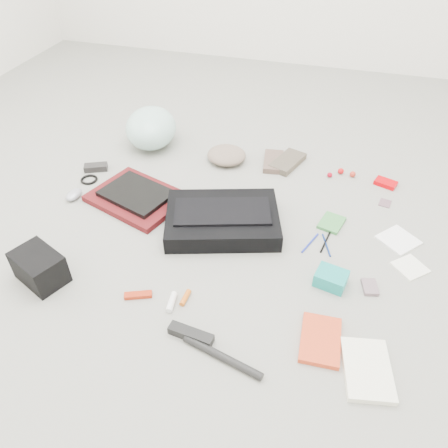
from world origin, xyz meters
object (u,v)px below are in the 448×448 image
(messenger_bag, at_px, (222,220))
(bike_helmet, at_px, (151,128))
(camera_bag, at_px, (40,267))
(accordion_wallet, at_px, (331,278))
(book_red, at_px, (320,340))
(laptop, at_px, (136,194))

(messenger_bag, xyz_separation_m, bike_helmet, (-0.56, 0.55, 0.06))
(camera_bag, relative_size, accordion_wallet, 1.66)
(bike_helmet, xyz_separation_m, book_red, (1.02, -1.02, -0.09))
(camera_bag, bearing_deg, accordion_wallet, 38.38)
(messenger_bag, xyz_separation_m, book_red, (0.46, -0.46, -0.03))
(laptop, distance_m, book_red, 1.04)
(book_red, bearing_deg, messenger_bag, 132.49)
(laptop, bearing_deg, messenger_bag, 9.62)
(laptop, xyz_separation_m, camera_bag, (-0.13, -0.54, 0.02))
(bike_helmet, bearing_deg, messenger_bag, -61.47)
(laptop, height_order, accordion_wallet, accordion_wallet)
(laptop, relative_size, book_red, 1.57)
(bike_helmet, bearing_deg, laptop, -91.40)
(messenger_bag, bearing_deg, book_red, -62.18)
(laptop, distance_m, camera_bag, 0.56)
(laptop, bearing_deg, camera_bag, -84.76)
(messenger_bag, bearing_deg, laptop, 153.37)
(laptop, distance_m, bike_helmet, 0.51)
(messenger_bag, relative_size, accordion_wallet, 4.21)
(camera_bag, xyz_separation_m, accordion_wallet, (1.03, 0.27, -0.03))
(bike_helmet, xyz_separation_m, camera_bag, (0.00, -1.02, -0.04))
(bike_helmet, relative_size, camera_bag, 1.81)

